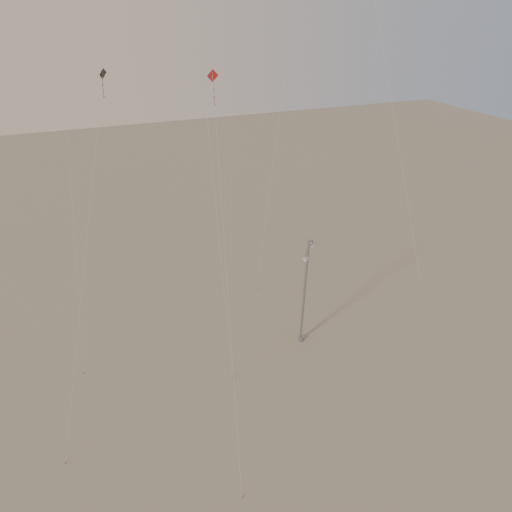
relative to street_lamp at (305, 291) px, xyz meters
name	(u,v)px	position (x,y,z in m)	size (l,w,h in m)	color
ground	(317,379)	(-0.70, -3.83, -4.76)	(160.00, 160.00, 0.00)	gray
street_lamp	(305,291)	(0.00, 0.00, 0.00)	(1.36, 1.22, 8.93)	#94969C
kite_1	(196,4)	(-6.18, 1.57, 17.39)	(0.56, 4.35, 28.64)	#2D2826
kite_3	(219,163)	(-5.36, 1.96, 9.48)	(4.08, 15.09, 18.92)	maroon
kite_4	(381,38)	(8.72, 7.09, 15.44)	(6.28, 7.63, 27.33)	#2D2826
kite_5	(232,4)	(1.44, 18.99, 17.61)	(3.97, 8.34, 29.23)	#8E3C17
kite_6	(91,197)	(-12.67, 1.71, 8.54)	(6.37, 8.44, 19.34)	#2D2826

